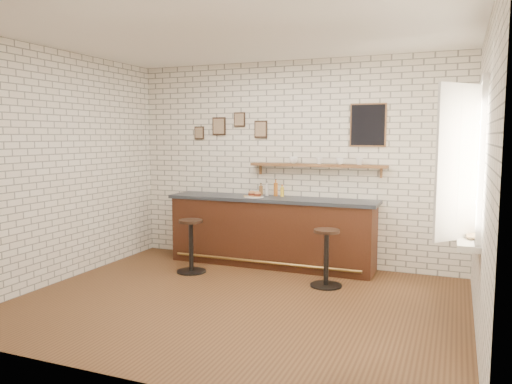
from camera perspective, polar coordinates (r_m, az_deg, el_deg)
ground at (r=5.87m, az=-2.06°, el=-12.46°), size 5.00×5.00×0.00m
bar_counter at (r=7.35m, az=1.73°, el=-4.51°), size 3.10×0.65×1.01m
sandwich_plate at (r=7.28m, az=-0.22°, el=-0.55°), size 0.28×0.28×0.01m
ciabatta_sandwich at (r=7.27m, az=-0.15°, el=-0.21°), size 0.23×0.16×0.07m
potato_chips at (r=7.28m, az=-0.39°, el=-0.49°), size 0.26×0.18×0.00m
bitters_bottle_brown at (r=7.50m, az=0.57°, el=0.19°), size 0.06×0.06×0.19m
bitters_bottle_white at (r=7.46m, az=1.25°, el=0.23°), size 0.05×0.05×0.21m
bitters_bottle_amber at (r=7.41m, az=2.27°, el=0.33°), size 0.06×0.06×0.26m
condiment_bottle_yellow at (r=7.38m, az=3.01°, el=0.06°), size 0.05×0.05×0.17m
bar_stool_left at (r=7.05m, az=-7.43°, el=-5.93°), size 0.41×0.41×0.74m
bar_stool_right at (r=6.41m, az=8.04°, el=-7.24°), size 0.41×0.41×0.73m
wall_shelf at (r=7.23m, az=6.98°, el=3.03°), size 2.00×0.18×0.18m
shelf_cup_a at (r=7.32m, az=4.32°, el=3.66°), size 0.16×0.16×0.10m
shelf_cup_b at (r=7.21m, az=7.24°, el=3.56°), size 0.14×0.14×0.09m
shelf_cup_c at (r=7.14m, az=9.56°, el=3.48°), size 0.11×0.11×0.09m
shelf_cup_d at (r=7.09m, az=11.73°, el=3.45°), size 0.13×0.13×0.10m
back_wall_decor at (r=7.34m, az=5.88°, el=7.53°), size 2.96×0.02×0.56m
window_sill at (r=5.46m, az=23.05°, el=-4.64°), size 0.20×1.35×0.06m
casement_window at (r=5.37m, az=22.94°, el=3.26°), size 0.40×1.30×1.56m
book_lower at (r=5.21m, az=22.89°, el=-4.70°), size 0.20×0.24×0.02m
book_upper at (r=5.17m, az=22.90°, el=-4.58°), size 0.18×0.24×0.02m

